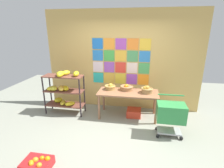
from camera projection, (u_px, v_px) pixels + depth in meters
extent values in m
plane|color=gray|center=(112.00, 139.00, 3.66)|extent=(9.28, 9.28, 0.00)
cube|color=tan|center=(122.00, 61.00, 4.81)|extent=(4.29, 0.06, 2.74)
cube|color=blue|center=(98.00, 44.00, 4.74)|extent=(0.29, 0.01, 0.29)
cube|color=orange|center=(109.00, 44.00, 4.69)|extent=(0.29, 0.01, 0.29)
cube|color=purple|center=(121.00, 44.00, 4.64)|extent=(0.29, 0.01, 0.29)
cube|color=orange|center=(133.00, 44.00, 4.59)|extent=(0.29, 0.01, 0.29)
cube|color=yellow|center=(145.00, 44.00, 4.53)|extent=(0.29, 0.01, 0.29)
cube|color=#297BD1|center=(98.00, 55.00, 4.84)|extent=(0.29, 0.01, 0.29)
cube|color=green|center=(109.00, 56.00, 4.79)|extent=(0.29, 0.01, 0.29)
cube|color=gold|center=(121.00, 56.00, 4.74)|extent=(0.29, 0.01, 0.29)
cube|color=#4A995C|center=(132.00, 56.00, 4.68)|extent=(0.29, 0.01, 0.29)
cube|color=#2E7CCB|center=(145.00, 57.00, 4.63)|extent=(0.29, 0.01, 0.29)
cube|color=silver|center=(98.00, 67.00, 4.94)|extent=(0.29, 0.01, 0.29)
cube|color=purple|center=(109.00, 67.00, 4.89)|extent=(0.29, 0.01, 0.29)
cube|color=red|center=(120.00, 68.00, 4.84)|extent=(0.29, 0.01, 0.29)
cube|color=silver|center=(132.00, 68.00, 4.78)|extent=(0.29, 0.01, 0.29)
cube|color=#47A457|center=(144.00, 68.00, 4.73)|extent=(0.29, 0.01, 0.29)
cube|color=#27B6A9|center=(98.00, 78.00, 5.04)|extent=(0.29, 0.01, 0.29)
cube|color=gold|center=(109.00, 78.00, 4.99)|extent=(0.29, 0.01, 0.29)
cube|color=yellow|center=(120.00, 79.00, 4.93)|extent=(0.29, 0.01, 0.29)
cube|color=purple|center=(132.00, 79.00, 4.88)|extent=(0.29, 0.01, 0.29)
cube|color=orange|center=(143.00, 80.00, 4.83)|extent=(0.29, 0.01, 0.29)
cylinder|color=black|center=(44.00, 96.00, 4.59)|extent=(0.04, 0.04, 1.06)
cylinder|color=black|center=(80.00, 98.00, 4.42)|extent=(0.04, 0.04, 1.06)
cylinder|color=black|center=(51.00, 91.00, 4.91)|extent=(0.04, 0.04, 1.06)
cylinder|color=black|center=(84.00, 94.00, 4.75)|extent=(0.04, 0.04, 1.06)
cube|color=brown|center=(65.00, 104.00, 4.76)|extent=(1.04, 0.38, 0.02)
ellipsoid|color=yellow|center=(70.00, 104.00, 4.65)|extent=(0.31, 0.28, 0.10)
ellipsoid|color=yellow|center=(58.00, 100.00, 4.82)|extent=(0.27, 0.25, 0.15)
ellipsoid|color=yellow|center=(63.00, 103.00, 4.70)|extent=(0.16, 0.27, 0.10)
cube|color=brown|center=(64.00, 91.00, 4.63)|extent=(1.04, 0.38, 0.02)
ellipsoid|color=yellow|center=(65.00, 88.00, 4.60)|extent=(0.31, 0.30, 0.12)
ellipsoid|color=yellow|center=(51.00, 89.00, 4.59)|extent=(0.27, 0.23, 0.11)
ellipsoid|color=yellow|center=(53.00, 88.00, 4.58)|extent=(0.25, 0.21, 0.13)
ellipsoid|color=yellow|center=(61.00, 88.00, 4.58)|extent=(0.30, 0.33, 0.13)
cube|color=brown|center=(63.00, 76.00, 4.51)|extent=(1.04, 0.38, 0.02)
ellipsoid|color=yellow|center=(60.00, 74.00, 4.38)|extent=(0.18, 0.30, 0.14)
ellipsoid|color=yellow|center=(60.00, 74.00, 4.45)|extent=(0.31, 0.27, 0.11)
ellipsoid|color=yellow|center=(66.00, 73.00, 4.55)|extent=(0.26, 0.29, 0.12)
ellipsoid|color=yellow|center=(76.00, 74.00, 4.43)|extent=(0.17, 0.27, 0.13)
cube|color=#966344|center=(128.00, 93.00, 4.42)|extent=(1.53, 0.67, 0.04)
cylinder|color=#956346|center=(99.00, 107.00, 4.38)|extent=(0.06, 0.06, 0.65)
cylinder|color=#9A6742|center=(156.00, 112.00, 4.15)|extent=(0.06, 0.06, 0.65)
cylinder|color=#925F48|center=(104.00, 99.00, 4.90)|extent=(0.06, 0.06, 0.65)
cylinder|color=#986040|center=(155.00, 103.00, 4.67)|extent=(0.06, 0.06, 0.65)
cylinder|color=#9E7E4D|center=(147.00, 91.00, 4.33)|extent=(0.27, 0.27, 0.11)
torus|color=#A48349|center=(147.00, 89.00, 4.31)|extent=(0.30, 0.30, 0.03)
sphere|color=gold|center=(147.00, 88.00, 4.30)|extent=(0.11, 0.11, 0.11)
sphere|color=gold|center=(147.00, 88.00, 4.31)|extent=(0.08, 0.08, 0.08)
sphere|color=gold|center=(145.00, 88.00, 4.32)|extent=(0.09, 0.09, 0.09)
sphere|color=gold|center=(148.00, 88.00, 4.34)|extent=(0.09, 0.09, 0.09)
sphere|color=gold|center=(146.00, 88.00, 4.33)|extent=(0.10, 0.10, 0.10)
cylinder|color=#A47348|center=(127.00, 88.00, 4.54)|extent=(0.31, 0.31, 0.10)
torus|color=#A57548|center=(127.00, 86.00, 4.53)|extent=(0.34, 0.34, 0.03)
sphere|color=orange|center=(127.00, 86.00, 4.52)|extent=(0.10, 0.10, 0.10)
sphere|color=orange|center=(126.00, 86.00, 4.50)|extent=(0.09, 0.09, 0.09)
sphere|color=orange|center=(127.00, 86.00, 4.51)|extent=(0.07, 0.07, 0.07)
sphere|color=orange|center=(126.00, 86.00, 4.51)|extent=(0.09, 0.09, 0.09)
cylinder|color=#B18948|center=(110.00, 88.00, 4.59)|extent=(0.26, 0.26, 0.09)
torus|color=#B18D44|center=(110.00, 86.00, 4.58)|extent=(0.29, 0.29, 0.03)
sphere|color=gold|center=(111.00, 85.00, 4.58)|extent=(0.10, 0.10, 0.10)
sphere|color=gold|center=(110.00, 85.00, 4.58)|extent=(0.10, 0.10, 0.10)
sphere|color=gold|center=(110.00, 85.00, 4.56)|extent=(0.09, 0.09, 0.09)
cube|color=red|center=(134.00, 113.00, 4.61)|extent=(0.37, 0.34, 0.19)
cube|color=red|center=(37.00, 164.00, 2.87)|extent=(0.46, 0.35, 0.16)
sphere|color=orange|center=(31.00, 163.00, 2.81)|extent=(0.09, 0.09, 0.09)
sphere|color=orange|center=(48.00, 159.00, 2.89)|extent=(0.09, 0.09, 0.09)
sphere|color=orange|center=(35.00, 160.00, 2.85)|extent=(0.09, 0.09, 0.09)
sphere|color=orange|center=(39.00, 165.00, 2.75)|extent=(0.09, 0.09, 0.09)
sphere|color=orange|center=(42.00, 158.00, 2.89)|extent=(0.08, 0.08, 0.08)
sphere|color=orange|center=(31.00, 164.00, 2.77)|extent=(0.08, 0.08, 0.08)
sphere|color=black|center=(158.00, 136.00, 3.70)|extent=(0.08, 0.08, 0.08)
sphere|color=black|center=(181.00, 138.00, 3.63)|extent=(0.08, 0.08, 0.08)
sphere|color=black|center=(157.00, 129.00, 3.97)|extent=(0.08, 0.08, 0.08)
sphere|color=black|center=(179.00, 131.00, 3.89)|extent=(0.08, 0.08, 0.08)
cube|color=#A5A8AD|center=(169.00, 131.00, 3.78)|extent=(0.50, 0.31, 0.03)
cube|color=#308F47|center=(171.00, 112.00, 3.64)|extent=(0.58, 0.39, 0.37)
cylinder|color=#308F47|center=(171.00, 95.00, 3.76)|extent=(0.55, 0.03, 0.03)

